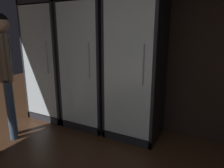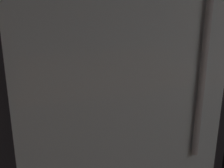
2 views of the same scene
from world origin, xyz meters
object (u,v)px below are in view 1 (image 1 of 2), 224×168
(cooler_left, at_px, (90,65))
(cooler_center, at_px, (136,69))
(shopper_near, at_px, (5,62))
(cooler_far_left, at_px, (53,62))

(cooler_left, relative_size, cooler_center, 1.00)
(cooler_left, bearing_deg, shopper_near, -128.77)
(cooler_left, xyz_separation_m, cooler_center, (0.78, 0.00, -0.00))
(cooler_left, relative_size, shopper_near, 1.17)
(cooler_far_left, height_order, shopper_near, cooler_far_left)
(cooler_left, height_order, cooler_center, same)
(cooler_far_left, xyz_separation_m, cooler_left, (0.78, 0.00, -0.01))
(cooler_left, bearing_deg, cooler_far_left, -179.93)
(cooler_far_left, bearing_deg, cooler_left, 0.07)
(cooler_center, xyz_separation_m, shopper_near, (-1.53, -0.93, 0.13))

